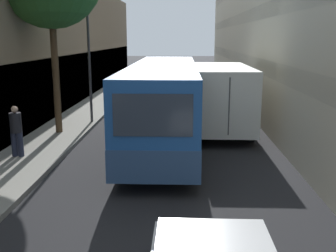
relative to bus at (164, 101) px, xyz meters
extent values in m
plane|color=#232326|center=(0.20, 0.85, -1.65)|extent=(150.00, 150.00, 0.00)
cube|color=gray|center=(-4.57, 0.85, -1.57)|extent=(2.34, 60.00, 0.15)
cube|color=black|center=(-6.28, 0.85, -0.07)|extent=(1.08, 60.00, 3.16)
cube|color=#333D47|center=(4.93, 0.85, 1.17)|extent=(1.08, 60.00, 0.70)
cube|color=#333D47|center=(4.93, 0.85, 3.64)|extent=(1.08, 60.00, 0.70)
cube|color=#1E519E|center=(0.00, 0.00, 0.12)|extent=(2.44, 11.76, 2.69)
cube|color=#2D4C7A|center=(0.00, 0.00, -0.77)|extent=(2.46, 11.78, 0.90)
cube|color=#2D3847|center=(0.00, 0.00, 0.52)|extent=(2.47, 10.82, 0.86)
cube|color=#2D3847|center=(0.00, -5.89, 0.59)|extent=(2.00, 0.04, 1.08)
cylinder|color=black|center=(-1.07, 3.65, -1.15)|extent=(0.24, 1.00, 1.00)
cylinder|color=black|center=(1.07, 3.65, -1.15)|extent=(0.24, 1.00, 1.00)
cylinder|color=black|center=(-1.07, -3.64, -1.15)|extent=(0.24, 1.00, 1.00)
cylinder|color=black|center=(1.07, -3.64, -1.15)|extent=(0.24, 1.00, 1.00)
cube|color=silver|center=(2.44, 5.65, -0.31)|extent=(2.25, 2.23, 1.87)
cube|color=silver|center=(2.44, 1.66, 0.01)|extent=(2.34, 5.74, 2.51)
cube|color=#4C4C4C|center=(2.44, -1.21, 0.01)|extent=(0.05, 0.02, 2.13)
cylinder|color=black|center=(1.38, 5.65, -1.17)|extent=(0.22, 0.96, 0.96)
cylinder|color=black|center=(3.49, 5.65, -1.17)|extent=(0.22, 0.96, 0.96)
cylinder|color=black|center=(1.38, 0.08, -1.17)|extent=(0.22, 0.96, 0.96)
cylinder|color=black|center=(3.49, 0.08, -1.17)|extent=(0.22, 0.96, 0.96)
cube|color=#BCBCC1|center=(-1.13, 11.82, -0.57)|extent=(1.91, 4.43, 1.64)
cube|color=#2D3847|center=(-1.13, 13.70, -0.29)|extent=(1.53, 0.04, 0.57)
cylinder|color=black|center=(-2.00, 13.11, -1.33)|extent=(0.16, 0.64, 0.64)
cylinder|color=black|center=(-0.27, 13.11, -1.33)|extent=(0.16, 0.64, 0.64)
cylinder|color=black|center=(-2.00, 10.54, -1.33)|extent=(0.16, 0.64, 0.64)
cylinder|color=black|center=(-0.27, 10.54, -1.33)|extent=(0.16, 0.64, 0.64)
cylinder|color=#23283D|center=(-4.98, -2.70, -1.08)|extent=(0.19, 0.19, 0.84)
cylinder|color=#23283D|center=(-4.77, -2.70, -1.08)|extent=(0.19, 0.19, 0.84)
cylinder|color=black|center=(-4.88, -2.70, -0.32)|extent=(0.39, 0.39, 0.67)
sphere|color=tan|center=(-4.88, -2.70, 0.13)|extent=(0.23, 0.23, 0.23)
cylinder|color=#38383D|center=(-3.65, 3.06, 2.29)|extent=(0.12, 0.12, 7.58)
cylinder|color=#4C3823|center=(-4.57, 0.87, 0.96)|extent=(0.28, 0.28, 4.92)
camera|label=1|loc=(0.73, -15.40, 2.47)|focal=42.00mm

